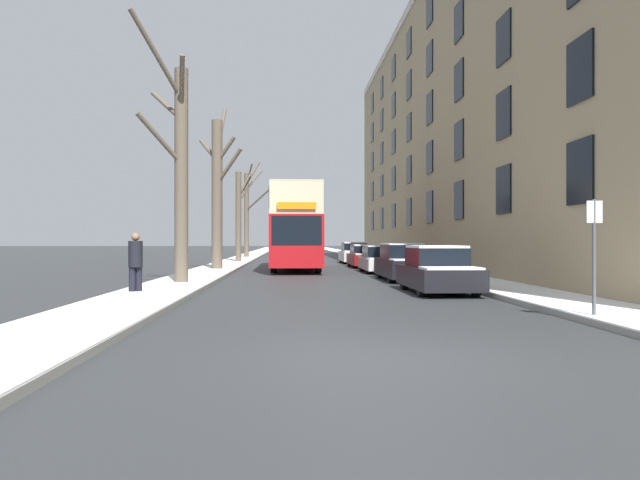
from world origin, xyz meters
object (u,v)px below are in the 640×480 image
object	(u,v)px
bare_tree_left_3	(247,213)
pedestrian_left_sidewalk	(136,262)
bare_tree_left_2	(239,212)
bare_tree_left_1	(218,190)
parked_car_1	(403,263)
parked_car_4	(354,253)
double_decker_bus	(295,224)
street_sign_post	(594,252)
parked_car_0	(437,271)
parked_car_3	(365,257)
bare_tree_left_0	(179,166)
parked_car_2	(380,260)

from	to	relation	value
bare_tree_left_3	pedestrian_left_sidewalk	xyz separation A→B (m)	(-0.71, -34.99, -3.14)
bare_tree_left_2	pedestrian_left_sidewalk	world-z (taller)	bare_tree_left_2
bare_tree_left_1	parked_car_1	size ratio (longest dim) A/B	1.97
bare_tree_left_3	parked_car_4	distance (m)	14.44
double_decker_bus	street_sign_post	size ratio (longest dim) A/B	4.63
parked_car_0	parked_car_3	bearing A→B (deg)	90.00
bare_tree_left_2	bare_tree_left_3	bearing A→B (deg)	91.14
parked_car_0	parked_car_4	bearing A→B (deg)	90.00
street_sign_post	pedestrian_left_sidewalk	bearing A→B (deg)	150.96
double_decker_bus	pedestrian_left_sidewalk	bearing A→B (deg)	-107.45
parked_car_1	parked_car_3	bearing A→B (deg)	90.00
bare_tree_left_0	parked_car_3	xyz separation A→B (m)	(8.57, 14.07, -3.62)
pedestrian_left_sidewalk	parked_car_4	bearing A→B (deg)	-137.99
parked_car_1	parked_car_4	world-z (taller)	parked_car_4
bare_tree_left_3	parked_car_0	world-z (taller)	bare_tree_left_3
street_sign_post	parked_car_4	bearing A→B (deg)	92.68
bare_tree_left_1	double_decker_bus	world-z (taller)	bare_tree_left_1
bare_tree_left_1	pedestrian_left_sidewalk	distance (m)	13.87
parked_car_1	parked_car_3	size ratio (longest dim) A/B	1.03
parked_car_4	street_sign_post	size ratio (longest dim) A/B	1.78
bare_tree_left_1	parked_car_3	xyz separation A→B (m)	(8.43, 4.29, -3.67)
parked_car_0	pedestrian_left_sidewalk	world-z (taller)	pedestrian_left_sidewalk
double_decker_bus	parked_car_4	bearing A→B (deg)	63.00
bare_tree_left_3	parked_car_3	bearing A→B (deg)	-64.00
street_sign_post	double_decker_bus	bearing A→B (deg)	105.05
double_decker_bus	pedestrian_left_sidewalk	xyz separation A→B (m)	(-4.82, -15.33, -1.52)
bare_tree_left_1	street_sign_post	xyz separation A→B (m)	(9.81, -19.29, -2.91)
pedestrian_left_sidewalk	parked_car_3	bearing A→B (deg)	-144.21
bare_tree_left_2	double_decker_bus	size ratio (longest dim) A/B	0.66
parked_car_1	pedestrian_left_sidewalk	xyz separation A→B (m)	(-9.12, -6.35, 0.33)
double_decker_bus	parked_car_4	size ratio (longest dim) A/B	2.60
bare_tree_left_0	parked_car_0	xyz separation A→B (m)	(8.57, -2.83, -3.59)
parked_car_0	street_sign_post	size ratio (longest dim) A/B	1.69
parked_car_2	bare_tree_left_3	bearing A→B (deg)	110.14
double_decker_bus	street_sign_post	xyz separation A→B (m)	(5.69, -21.16, -1.13)
parked_car_3	parked_car_1	bearing A→B (deg)	-90.00
bare_tree_left_3	parked_car_2	distance (m)	24.68
bare_tree_left_2	parked_car_1	size ratio (longest dim) A/B	1.64
parked_car_1	parked_car_3	distance (m)	11.40
parked_car_3	bare_tree_left_1	bearing A→B (deg)	-153.02
parked_car_2	parked_car_4	size ratio (longest dim) A/B	0.97
double_decker_bus	pedestrian_left_sidewalk	world-z (taller)	double_decker_bus
bare_tree_left_0	parked_car_1	xyz separation A→B (m)	(8.57, 2.67, -3.58)
bare_tree_left_0	parked_car_3	world-z (taller)	bare_tree_left_0
double_decker_bus	street_sign_post	distance (m)	21.94
bare_tree_left_2	street_sign_post	bearing A→B (deg)	-72.29
parked_car_3	parked_car_4	world-z (taller)	parked_car_4
parked_car_1	pedestrian_left_sidewalk	bearing A→B (deg)	-145.17
parked_car_2	street_sign_post	distance (m)	17.96
bare_tree_left_0	parked_car_4	xyz separation A→B (m)	(8.57, 20.10, -3.57)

